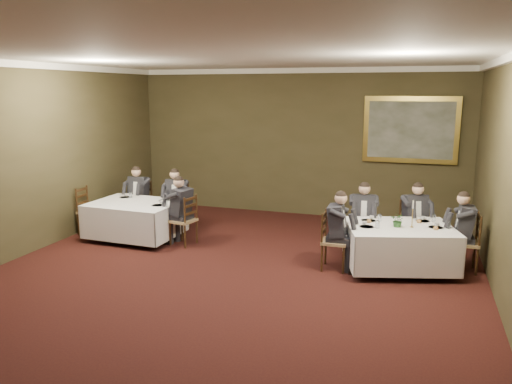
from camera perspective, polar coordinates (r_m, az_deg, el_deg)
The scene contains 27 objects.
ground at distance 7.87m, azimuth -4.33°, elevation -10.85°, with size 10.00×10.00×0.00m, color black.
ceiling at distance 7.29m, azimuth -4.77°, elevation 15.49°, with size 8.00×10.00×0.10m, color silver.
back_wall at distance 12.10m, azimuth 4.70°, elevation 5.63°, with size 8.00×0.10×3.50m, color #38331C.
left_wall at distance 9.65m, azimuth -27.04°, elevation 2.89°, with size 0.10×10.00×3.50m, color #38331C.
crown_molding at distance 7.29m, azimuth -4.76°, elevation 15.02°, with size 8.00×10.00×0.12m.
table_main at distance 8.78m, azimuth 16.07°, elevation -5.75°, with size 2.04×1.75×0.67m.
table_second at distance 10.47m, azimuth -13.63°, elevation -2.84°, with size 1.80×1.40×0.67m.
chair_main_backleft at distance 9.57m, azimuth 12.04°, elevation -5.16°, with size 0.50×0.48×1.00m.
diner_main_backleft at distance 9.49m, azimuth 12.10°, elevation -3.86°, with size 0.46×0.53×1.35m.
chair_main_backright at distance 9.77m, azimuth 17.43°, elevation -5.09°, with size 0.59×0.58×1.00m.
diner_main_backright at distance 9.70m, azimuth 17.55°, elevation -3.82°, with size 0.58×0.61×1.35m.
chair_main_endleft at distance 8.64m, azimuth 8.86°, elevation -6.87°, with size 0.43×0.45×1.00m.
diner_main_endleft at distance 8.57m, azimuth 8.98°, elevation -5.43°, with size 0.49×0.43×1.35m.
chair_main_endright at distance 9.15m, azimuth 22.75°, elevation -6.60°, with size 0.43×0.45×1.00m.
diner_main_endright at distance 9.09m, azimuth 22.79°, elevation -5.22°, with size 0.49×0.43×1.35m.
chair_sec_backleft at distance 11.49m, azimuth -13.05°, elevation -2.38°, with size 0.46×0.44×1.00m.
diner_sec_backleft at distance 11.43m, azimuth -13.14°, elevation -1.28°, with size 0.43×0.50×1.35m.
chair_sec_backright at distance 11.01m, azimuth -8.94°, elevation -2.83°, with size 0.46×0.44×1.00m.
diner_sec_backright at distance 10.94m, azimuth -9.00°, elevation -1.68°, with size 0.44×0.50×1.35m.
chair_sec_endright at distance 9.94m, azimuth -8.23°, elevation -4.37°, with size 0.50×0.51×1.00m.
diner_sec_endright at distance 9.89m, azimuth -8.32°, elevation -3.09°, with size 0.55×0.48×1.35m.
chair_sec_endleft at distance 11.15m, azimuth -18.36°, elevation -3.10°, with size 0.44×0.46×1.00m.
centerpiece at distance 8.60m, azimuth 15.94°, elevation -3.05°, with size 0.23×0.20×0.25m, color #2D5926.
candlestick at distance 8.65m, azimuth 17.43°, elevation -2.76°, with size 0.07×0.07×0.47m.
place_setting_table_main at distance 8.95m, azimuth 13.09°, elevation -2.96°, with size 0.33×0.31×0.14m.
place_setting_table_second at distance 10.94m, azimuth -14.40°, elevation -0.39°, with size 0.33×0.31×0.14m.
painting at distance 11.67m, azimuth 17.24°, elevation 6.79°, with size 2.05×0.09×1.48m.
Camera 1 is at (2.83, -6.70, 3.00)m, focal length 35.00 mm.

